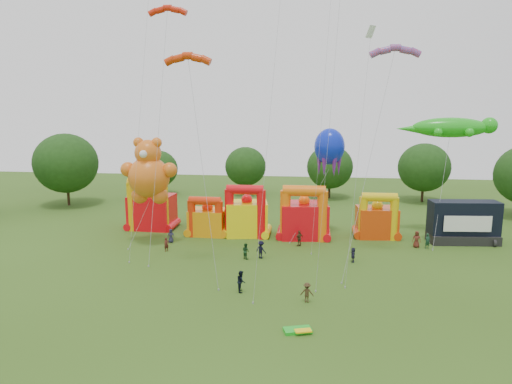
# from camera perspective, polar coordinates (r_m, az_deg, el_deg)

# --- Properties ---
(ground) EXTENTS (160.00, 160.00, 0.00)m
(ground) POSITION_cam_1_polar(r_m,az_deg,el_deg) (33.47, -1.34, -18.01)
(ground) COLOR #2F4D15
(ground) RESTS_ON ground
(tree_ring) EXTENTS (119.37, 121.42, 12.07)m
(tree_ring) POSITION_cam_1_polar(r_m,az_deg,el_deg) (31.74, -3.28, -7.35)
(tree_ring) COLOR #352314
(tree_ring) RESTS_ON ground
(bouncy_castle_0) EXTENTS (5.79, 4.72, 7.12)m
(bouncy_castle_0) POSITION_cam_1_polar(r_m,az_deg,el_deg) (62.96, -12.94, -2.08)
(bouncy_castle_0) COLOR red
(bouncy_castle_0) RESTS_ON ground
(bouncy_castle_1) EXTENTS (4.62, 3.76, 5.19)m
(bouncy_castle_1) POSITION_cam_1_polar(r_m,az_deg,el_deg) (58.73, -6.11, -3.46)
(bouncy_castle_1) COLOR orange
(bouncy_castle_1) RESTS_ON ground
(bouncy_castle_2) EXTENTS (5.70, 4.85, 6.74)m
(bouncy_castle_2) POSITION_cam_1_polar(r_m,az_deg,el_deg) (58.03, -1.19, -3.00)
(bouncy_castle_2) COLOR yellow
(bouncy_castle_2) RESTS_ON ground
(bouncy_castle_3) EXTENTS (6.24, 5.24, 6.87)m
(bouncy_castle_3) POSITION_cam_1_polar(r_m,az_deg,el_deg) (57.34, 5.99, -3.18)
(bouncy_castle_3) COLOR red
(bouncy_castle_3) RESTS_ON ground
(bouncy_castle_4) EXTENTS (5.10, 4.24, 5.89)m
(bouncy_castle_4) POSITION_cam_1_polar(r_m,az_deg,el_deg) (59.32, 14.88, -3.36)
(bouncy_castle_4) COLOR red
(bouncy_castle_4) RESTS_ON ground
(stage_trailer) EXTENTS (8.23, 3.68, 5.15)m
(stage_trailer) POSITION_cam_1_polar(r_m,az_deg,el_deg) (60.31, 24.51, -3.50)
(stage_trailer) COLOR black
(stage_trailer) RESTS_ON ground
(teddy_bear_kite) EXTENTS (6.75, 5.00, 12.83)m
(teddy_bear_kite) POSITION_cam_1_polar(r_m,az_deg,el_deg) (54.55, -13.44, 1.27)
(teddy_bear_kite) COLOR orange
(teddy_bear_kite) RESTS_ON ground
(gecko_kite) EXTENTS (12.10, 9.57, 15.05)m
(gecko_kite) POSITION_cam_1_polar(r_m,az_deg,el_deg) (59.40, 22.39, 1.80)
(gecko_kite) COLOR green
(gecko_kite) RESTS_ON ground
(octopus_kite) EXTENTS (6.59, 6.80, 13.68)m
(octopus_kite) POSITION_cam_1_polar(r_m,az_deg,el_deg) (56.94, 7.42, 0.28)
(octopus_kite) COLOR #0D22C5
(octopus_kite) RESTS_ON ground
(parafoil_kites) EXTENTS (29.31, 16.46, 28.41)m
(parafoil_kites) POSITION_cam_1_polar(r_m,az_deg,el_deg) (44.07, 5.21, 4.29)
(parafoil_kites) COLOR red
(parafoil_kites) RESTS_ON ground
(diamond_kites) EXTENTS (24.64, 20.39, 37.43)m
(diamond_kites) POSITION_cam_1_polar(r_m,az_deg,el_deg) (44.79, 2.62, 10.28)
(diamond_kites) COLOR red
(diamond_kites) RESTS_ON ground
(folded_kite_bundle) EXTENTS (2.20, 1.54, 0.31)m
(folded_kite_bundle) POSITION_cam_1_polar(r_m,az_deg,el_deg) (34.56, 5.31, -16.83)
(folded_kite_bundle) COLOR green
(folded_kite_bundle) RESTS_ON ground
(spectator_0) EXTENTS (0.95, 0.79, 1.68)m
(spectator_0) POSITION_cam_1_polar(r_m,az_deg,el_deg) (56.27, -10.59, -5.40)
(spectator_0) COLOR #26263F
(spectator_0) RESTS_ON ground
(spectator_1) EXTENTS (0.68, 0.68, 1.59)m
(spectator_1) POSITION_cam_1_polar(r_m,az_deg,el_deg) (53.00, -11.13, -6.45)
(spectator_1) COLOR #4C1B15
(spectator_1) RESTS_ON ground
(spectator_2) EXTENTS (1.06, 1.06, 1.74)m
(spectator_2) POSITION_cam_1_polar(r_m,az_deg,el_deg) (49.46, -1.30, -7.39)
(spectator_2) COLOR #1A421F
(spectator_2) RESTS_ON ground
(spectator_3) EXTENTS (1.45, 1.26, 1.94)m
(spectator_3) POSITION_cam_1_polar(r_m,az_deg,el_deg) (49.57, 0.63, -7.22)
(spectator_3) COLOR black
(spectator_3) RESTS_ON ground
(spectator_4) EXTENTS (1.13, 1.11, 1.91)m
(spectator_4) POSITION_cam_1_polar(r_m,az_deg,el_deg) (54.11, 5.44, -5.78)
(spectator_4) COLOR #42321A
(spectator_4) RESTS_ON ground
(spectator_5) EXTENTS (0.49, 1.48, 1.58)m
(spectator_5) POSITION_cam_1_polar(r_m,az_deg,el_deg) (49.54, 12.03, -7.68)
(spectator_5) COLOR #23233B
(spectator_5) RESTS_ON ground
(spectator_6) EXTENTS (1.12, 0.91, 1.98)m
(spectator_6) POSITION_cam_1_polar(r_m,az_deg,el_deg) (56.52, 19.44, -5.60)
(spectator_6) COLOR #562318
(spectator_6) RESTS_ON ground
(spectator_7) EXTENTS (0.77, 0.65, 1.79)m
(spectator_7) POSITION_cam_1_polar(r_m,az_deg,el_deg) (56.58, 20.66, -5.76)
(spectator_7) COLOR #163926
(spectator_7) RESTS_ON ground
(spectator_8) EXTENTS (0.90, 1.06, 1.92)m
(spectator_8) POSITION_cam_1_polar(r_m,az_deg,el_deg) (40.94, -1.87, -11.09)
(spectator_8) COLOR black
(spectator_8) RESTS_ON ground
(spectator_9) EXTENTS (1.16, 0.73, 1.72)m
(spectator_9) POSITION_cam_1_polar(r_m,az_deg,el_deg) (39.08, 6.39, -12.37)
(spectator_9) COLOR #3A2B17
(spectator_9) RESTS_ON ground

